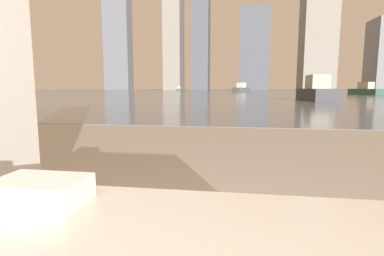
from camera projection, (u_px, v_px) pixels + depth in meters
The scene contains 12 objects.
towel_stack at pixel (40, 192), 0.92m from camera, with size 0.27×0.19×0.08m.
harbor_water at pixel (236, 92), 60.82m from camera, with size 180.00×110.00×0.01m.
harbor_boat_0 at pixel (179, 89), 84.49m from camera, with size 1.61×3.69×1.34m.
harbor_boat_1 at pixel (317, 92), 20.81m from camera, with size 1.92×4.84×1.78m.
harbor_boat_2 at pixel (366, 90), 38.21m from camera, with size 3.20×4.56×1.63m.
harbor_boat_3 at pixel (241, 89), 65.60m from camera, with size 4.08×5.51×1.98m.
skyline_tower_0 at pixel (118, 28), 119.57m from camera, with size 10.17×6.39×49.17m.
skyline_tower_1 at pixel (174, 34), 116.53m from camera, with size 6.63×9.82×43.34m.
skyline_tower_2 at pixel (201, 38), 115.13m from camera, with size 6.49×9.18×40.13m.
skyline_tower_3 at pixel (254, 50), 112.76m from camera, with size 10.91×8.17×30.12m.
skyline_tower_4 at pixel (318, 23), 108.17m from camera, with size 11.35×12.56×48.08m.
skyline_tower_5 at pixel (381, 55), 106.45m from camera, with size 7.00×12.48×24.91m.
Camera 1 is at (0.32, 0.09, 0.91)m, focal length 28.00 mm.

